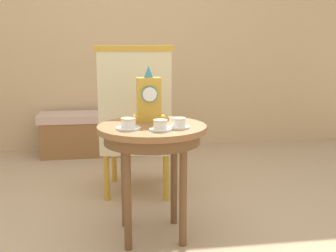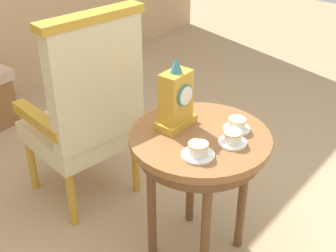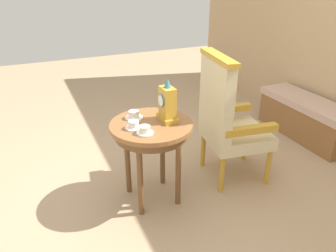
{
  "view_description": "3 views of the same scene",
  "coord_description": "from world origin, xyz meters",
  "px_view_note": "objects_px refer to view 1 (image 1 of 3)",
  "views": [
    {
      "loc": [
        -0.25,
        -2.44,
        1.16
      ],
      "look_at": [
        0.11,
        -0.02,
        0.67
      ],
      "focal_mm": 45.1,
      "sensor_mm": 36.0,
      "label": 1
    },
    {
      "loc": [
        -1.42,
        -1.02,
        1.75
      ],
      "look_at": [
        -0.07,
        0.07,
        0.73
      ],
      "focal_mm": 48.85,
      "sensor_mm": 36.0,
      "label": 2
    },
    {
      "loc": [
        2.15,
        -0.85,
        1.76
      ],
      "look_at": [
        0.02,
        0.09,
        0.64
      ],
      "focal_mm": 35.53,
      "sensor_mm": 36.0,
      "label": 3
    }
  ],
  "objects_px": {
    "teacup_center": "(179,123)",
    "armchair": "(137,120)",
    "teacup_right": "(160,126)",
    "mantel_clock": "(149,99)",
    "window_bench": "(97,133)",
    "teacup_left": "(128,124)",
    "side_table": "(152,140)"
  },
  "relations": [
    {
      "from": "teacup_center",
      "to": "armchair",
      "type": "height_order",
      "value": "armchair"
    },
    {
      "from": "teacup_right",
      "to": "mantel_clock",
      "type": "distance_m",
      "value": 0.31
    },
    {
      "from": "window_bench",
      "to": "mantel_clock",
      "type": "bearing_deg",
      "value": -79.31
    },
    {
      "from": "teacup_left",
      "to": "teacup_center",
      "type": "height_order",
      "value": "teacup_left"
    },
    {
      "from": "teacup_right",
      "to": "armchair",
      "type": "distance_m",
      "value": 0.87
    },
    {
      "from": "side_table",
      "to": "armchair",
      "type": "xyz_separation_m",
      "value": [
        -0.04,
        0.71,
        -0.01
      ]
    },
    {
      "from": "side_table",
      "to": "window_bench",
      "type": "height_order",
      "value": "side_table"
    },
    {
      "from": "window_bench",
      "to": "teacup_center",
      "type": "bearing_deg",
      "value": -76.75
    },
    {
      "from": "armchair",
      "to": "window_bench",
      "type": "bearing_deg",
      "value": 103.93
    },
    {
      "from": "side_table",
      "to": "teacup_right",
      "type": "relative_size",
      "value": 5.45
    },
    {
      "from": "teacup_right",
      "to": "mantel_clock",
      "type": "bearing_deg",
      "value": 96.62
    },
    {
      "from": "side_table",
      "to": "window_bench",
      "type": "xyz_separation_m",
      "value": [
        -0.35,
        2.0,
        -0.38
      ]
    },
    {
      "from": "teacup_center",
      "to": "armchair",
      "type": "distance_m",
      "value": 0.84
    },
    {
      "from": "mantel_clock",
      "to": "armchair",
      "type": "bearing_deg",
      "value": 93.24
    },
    {
      "from": "side_table",
      "to": "teacup_left",
      "type": "xyz_separation_m",
      "value": [
        -0.14,
        -0.09,
        0.11
      ]
    },
    {
      "from": "teacup_center",
      "to": "mantel_clock",
      "type": "distance_m",
      "value": 0.3
    },
    {
      "from": "teacup_center",
      "to": "window_bench",
      "type": "bearing_deg",
      "value": 103.25
    },
    {
      "from": "teacup_center",
      "to": "teacup_left",
      "type": "bearing_deg",
      "value": 177.38
    },
    {
      "from": "mantel_clock",
      "to": "window_bench",
      "type": "height_order",
      "value": "mantel_clock"
    },
    {
      "from": "armchair",
      "to": "teacup_left",
      "type": "bearing_deg",
      "value": -97.54
    },
    {
      "from": "teacup_center",
      "to": "window_bench",
      "type": "relative_size",
      "value": 0.1
    },
    {
      "from": "teacup_left",
      "to": "window_bench",
      "type": "xyz_separation_m",
      "value": [
        -0.21,
        2.09,
        -0.49
      ]
    },
    {
      "from": "armchair",
      "to": "side_table",
      "type": "bearing_deg",
      "value": -87.16
    },
    {
      "from": "teacup_right",
      "to": "armchair",
      "type": "relative_size",
      "value": 0.11
    },
    {
      "from": "teacup_left",
      "to": "teacup_center",
      "type": "relative_size",
      "value": 1.13
    },
    {
      "from": "teacup_left",
      "to": "mantel_clock",
      "type": "bearing_deg",
      "value": 58.26
    },
    {
      "from": "teacup_left",
      "to": "teacup_right",
      "type": "bearing_deg",
      "value": -19.14
    },
    {
      "from": "teacup_right",
      "to": "mantel_clock",
      "type": "relative_size",
      "value": 0.38
    },
    {
      "from": "teacup_center",
      "to": "mantel_clock",
      "type": "relative_size",
      "value": 0.37
    },
    {
      "from": "armchair",
      "to": "teacup_center",
      "type": "bearing_deg",
      "value": -77.83
    },
    {
      "from": "side_table",
      "to": "teacup_left",
      "type": "bearing_deg",
      "value": -147.81
    },
    {
      "from": "teacup_left",
      "to": "mantel_clock",
      "type": "height_order",
      "value": "mantel_clock"
    }
  ]
}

